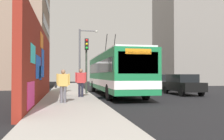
% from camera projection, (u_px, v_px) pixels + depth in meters
% --- Properties ---
extents(ground_plane, '(80.00, 80.00, 0.00)m').
position_uv_depth(ground_plane, '(90.00, 95.00, 18.89)').
color(ground_plane, black).
extents(sidewalk_slab, '(48.00, 3.20, 0.15)m').
position_uv_depth(sidewalk_slab, '(69.00, 94.00, 18.59)').
color(sidewalk_slab, '#ADA8A0').
rests_on(sidewalk_slab, ground_plane).
extents(graffiti_wall, '(13.51, 0.32, 4.24)m').
position_uv_depth(graffiti_wall, '(40.00, 65.00, 14.11)').
color(graffiti_wall, maroon).
rests_on(graffiti_wall, ground_plane).
extents(building_far_left, '(12.12, 10.01, 15.99)m').
position_uv_depth(building_far_left, '(4.00, 22.00, 29.71)').
color(building_far_left, gray).
rests_on(building_far_left, ground_plane).
extents(building_far_right, '(8.58, 8.36, 21.79)m').
position_uv_depth(building_far_right, '(187.00, 16.00, 38.72)').
color(building_far_right, gray).
rests_on(building_far_right, ground_plane).
extents(city_bus, '(12.57, 2.56, 4.88)m').
position_uv_depth(city_bus, '(114.00, 72.00, 18.64)').
color(city_bus, '#19723F').
rests_on(city_bus, ground_plane).
extents(parked_car_black, '(4.23, 1.74, 1.58)m').
position_uv_depth(parked_car_black, '(182.00, 84.00, 18.87)').
color(parked_car_black, black).
rests_on(parked_car_black, ground_plane).
extents(parked_car_dark_gray, '(4.49, 1.91, 1.58)m').
position_uv_depth(parked_car_dark_gray, '(154.00, 82.00, 24.70)').
color(parked_car_dark_gray, '#38383D').
rests_on(parked_car_dark_gray, ground_plane).
extents(parked_car_white, '(4.14, 1.79, 1.58)m').
position_uv_depth(parked_car_white, '(137.00, 81.00, 30.63)').
color(parked_car_white, white).
rests_on(parked_car_white, ground_plane).
extents(pedestrian_at_curb, '(0.24, 0.70, 1.76)m').
position_uv_depth(pedestrian_at_curb, '(81.00, 80.00, 15.36)').
color(pedestrian_at_curb, '#1E1E2D').
rests_on(pedestrian_at_curb, sidewalk_slab).
extents(pedestrian_near_wall, '(0.22, 0.74, 1.64)m').
position_uv_depth(pedestrian_near_wall, '(63.00, 83.00, 12.06)').
color(pedestrian_near_wall, '#595960').
rests_on(pedestrian_near_wall, sidewalk_slab).
extents(pedestrian_midblock, '(0.22, 0.73, 1.60)m').
position_uv_depth(pedestrian_midblock, '(65.00, 80.00, 20.14)').
color(pedestrian_midblock, '#3F3326').
rests_on(pedestrian_midblock, sidewalk_slab).
extents(traffic_light, '(0.49, 0.28, 4.08)m').
position_uv_depth(traffic_light, '(86.00, 56.00, 18.00)').
color(traffic_light, '#2D382D').
rests_on(traffic_light, sidewalk_slab).
extents(street_lamp, '(0.44, 1.94, 6.06)m').
position_uv_depth(street_lamp, '(82.00, 54.00, 24.82)').
color(street_lamp, '#4C4C51').
rests_on(street_lamp, sidewalk_slab).
extents(curbside_puddle, '(1.86, 1.86, 0.00)m').
position_uv_depth(curbside_puddle, '(103.00, 98.00, 16.16)').
color(curbside_puddle, black).
rests_on(curbside_puddle, ground_plane).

